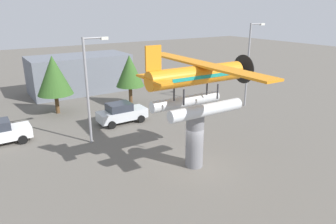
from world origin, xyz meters
TOP-DOWN VIEW (x-y plane):
  - ground_plane at (0.00, 0.00)m, footprint 140.00×140.00m
  - display_pedestal at (0.00, 0.00)m, footprint 1.10×1.10m
  - floatplane_monument at (0.13, -0.00)m, footprint 6.94×10.42m
  - car_mid_silver at (-0.52, 9.54)m, footprint 4.20×2.02m
  - streetlight_primary at (-3.97, 6.94)m, footprint 1.84×0.28m
  - streetlight_secondary at (12.26, 7.32)m, footprint 1.84×0.28m
  - storefront_building at (-0.03, 22.00)m, footprint 11.18×5.59m
  - tree_east at (-4.50, 15.17)m, footprint 3.20×3.20m
  - tree_center_back at (2.44, 13.75)m, footprint 2.79×2.79m

SIDE VIEW (x-z plane):
  - ground_plane at x=0.00m, z-range 0.00..0.00m
  - car_mid_silver at x=-0.52m, z-range 0.00..1.76m
  - display_pedestal at x=0.00m, z-range 0.00..3.60m
  - storefront_building at x=-0.03m, z-range 0.00..4.23m
  - tree_center_back at x=2.44m, z-range 0.97..6.06m
  - tree_east at x=-4.50m, z-range 0.90..6.30m
  - streetlight_primary at x=-3.97m, z-range 0.63..8.21m
  - streetlight_secondary at x=12.26m, z-range 0.64..8.72m
  - floatplane_monument at x=0.13m, z-range 3.27..7.27m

